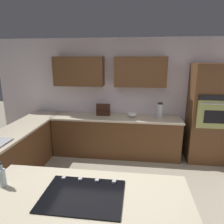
% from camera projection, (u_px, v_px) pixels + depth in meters
% --- Properties ---
extents(ground_plane, '(14.00, 14.00, 0.00)m').
position_uv_depth(ground_plane, '(110.00, 205.00, 3.09)').
color(ground_plane, '#9E937F').
extents(wall_back, '(6.00, 0.44, 2.60)m').
position_uv_depth(wall_back, '(119.00, 91.00, 4.70)').
color(wall_back, silver).
rests_on(wall_back, ground).
extents(lower_cabinets_back, '(2.80, 0.60, 0.86)m').
position_uv_depth(lower_cabinets_back, '(116.00, 137.00, 4.64)').
color(lower_cabinets_back, brown).
rests_on(lower_cabinets_back, ground).
extents(countertop_back, '(2.84, 0.64, 0.04)m').
position_uv_depth(countertop_back, '(116.00, 118.00, 4.53)').
color(countertop_back, beige).
rests_on(countertop_back, lower_cabinets_back).
extents(lower_cabinets_side, '(0.60, 2.90, 0.86)m').
position_uv_depth(lower_cabinets_side, '(16.00, 156.00, 3.73)').
color(lower_cabinets_side, brown).
rests_on(lower_cabinets_side, ground).
extents(countertop_side, '(0.64, 2.94, 0.04)m').
position_uv_depth(countertop_side, '(13.00, 133.00, 3.61)').
color(countertop_side, beige).
rests_on(countertop_side, lower_cabinets_side).
extents(island_top, '(2.05, 0.92, 0.04)m').
position_uv_depth(island_top, '(83.00, 198.00, 1.92)').
color(island_top, beige).
rests_on(island_top, island_base).
extents(wall_oven, '(0.80, 0.66, 2.07)m').
position_uv_depth(wall_oven, '(209.00, 114.00, 4.25)').
color(wall_oven, brown).
rests_on(wall_oven, ground).
extents(cooktop, '(0.76, 0.56, 0.03)m').
position_uv_depth(cooktop, '(83.00, 195.00, 1.92)').
color(cooktop, black).
rests_on(cooktop, island_top).
extents(blender, '(0.15, 0.15, 0.33)m').
position_uv_depth(blender, '(160.00, 111.00, 4.41)').
color(blender, silver).
rests_on(blender, countertop_back).
extents(mixing_bowl, '(0.21, 0.21, 0.12)m').
position_uv_depth(mixing_bowl, '(132.00, 114.00, 4.51)').
color(mixing_bowl, white).
rests_on(mixing_bowl, countertop_back).
extents(spice_rack, '(0.31, 0.11, 0.26)m').
position_uv_depth(spice_rack, '(103.00, 110.00, 4.60)').
color(spice_rack, '#381E14').
rests_on(spice_rack, countertop_back).
extents(oil_bottle, '(0.06, 0.06, 0.27)m').
position_uv_depth(oil_bottle, '(3.00, 177.00, 2.04)').
color(oil_bottle, silver).
rests_on(oil_bottle, island_top).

